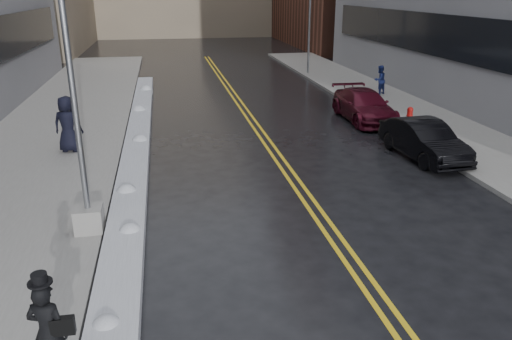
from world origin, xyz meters
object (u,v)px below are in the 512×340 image
fire_hydrant (410,114)px  pedestrian_east (380,80)px  lamppost (78,136)px  pedestrian_fedora (49,333)px  car_maroon (364,106)px  pedestrian_c (68,124)px  car_black (424,140)px  traffic_signal (309,24)px

fire_hydrant → pedestrian_east: (1.30, 6.21, 0.38)m
fire_hydrant → pedestrian_east: bearing=78.2°
lamppost → pedestrian_fedora: size_ratio=4.62×
pedestrian_fedora → car_maroon: 17.97m
lamppost → car_maroon: size_ratio=1.64×
pedestrian_c → car_maroon: 12.60m
car_black → car_maroon: size_ratio=0.87×
pedestrian_fedora → traffic_signal: bearing=-97.2°
fire_hydrant → car_maroon: bearing=135.7°
pedestrian_fedora → car_maroon: (10.70, 14.43, -0.30)m
traffic_signal → pedestrian_c: 20.44m
pedestrian_east → car_maroon: (-2.80, -4.75, -0.26)m
traffic_signal → car_black: traffic_signal is taller
lamppost → car_black: lamppost is taller
fire_hydrant → car_black: (-1.50, -4.01, 0.12)m
lamppost → car_maroon: lamppost is taller
pedestrian_east → car_black: (-2.80, -10.22, -0.27)m
fire_hydrant → pedestrian_c: bearing=-174.2°
traffic_signal → pedestrian_fedora: traffic_signal is taller
pedestrian_c → car_black: pedestrian_c is taller
fire_hydrant → pedestrian_c: (-13.76, -1.40, 0.60)m
traffic_signal → pedestrian_fedora: (-11.70, -26.97, -2.43)m
traffic_signal → car_maroon: size_ratio=1.29×
pedestrian_c → fire_hydrant: bearing=-164.2°
traffic_signal → car_maroon: 12.87m
pedestrian_c → pedestrian_east: bearing=-143.2°
pedestrian_c → traffic_signal: bearing=-120.7°
traffic_signal → car_black: bearing=-93.2°
pedestrian_east → fire_hydrant: bearing=51.6°
car_black → car_maroon: bearing=86.0°
car_maroon → traffic_signal: bearing=86.1°
fire_hydrant → car_maroon: size_ratio=0.16×
pedestrian_c → car_black: (12.26, -2.62, -0.48)m
traffic_signal → pedestrian_fedora: size_ratio=3.63×
traffic_signal → car_black: size_ratio=1.48×
pedestrian_fedora → pedestrian_c: size_ratio=0.83×
traffic_signal → lamppost: bearing=-118.2°
pedestrian_east → pedestrian_fedora: bearing=28.2°
lamppost → traffic_signal: size_ratio=1.27×
car_black → pedestrian_fedora: bearing=-144.0°
fire_hydrant → car_maroon: car_maroon is taller
pedestrian_fedora → pedestrian_east: bearing=-108.9°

